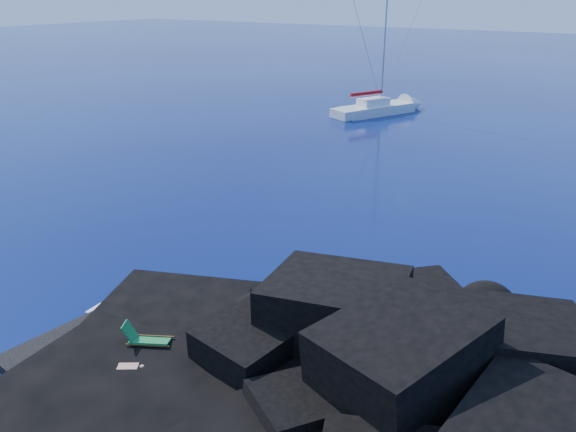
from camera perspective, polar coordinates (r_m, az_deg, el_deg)
name	(u,v)px	position (r m, az deg, el deg)	size (l,w,h in m)	color
ground	(42,340)	(24.94, -23.71, -11.43)	(400.00, 400.00, 0.00)	#04043C
headland	(371,423)	(19.45, 8.43, -20.08)	(24.00, 24.00, 3.60)	black
beach	(129,372)	(22.03, -15.81, -15.02)	(8.50, 6.00, 0.70)	black
surf_foam	(219,320)	(24.28, -6.98, -10.46)	(10.00, 8.00, 0.06)	white
sailboat	(376,114)	(65.13, 8.97, 10.20)	(2.97, 14.18, 14.87)	silver
deck_chair	(149,336)	(22.10, -13.90, -11.71)	(1.70, 0.75, 1.17)	#1A773A
towel	(129,372)	(21.40, -15.89, -15.00)	(2.13, 1.01, 0.06)	white
sunbather	(128,368)	(21.31, -15.94, -14.65)	(1.98, 0.48, 0.26)	tan
marker_cone	(132,334)	(22.87, -15.54, -11.50)	(0.39, 0.39, 0.60)	orange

